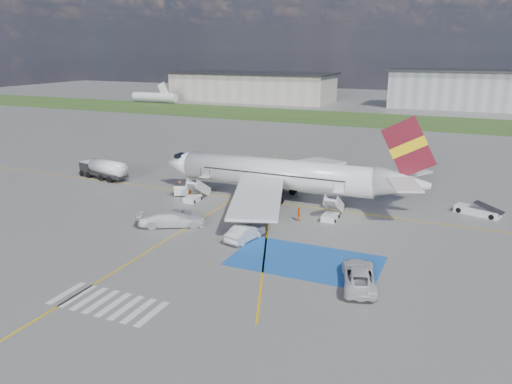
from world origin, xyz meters
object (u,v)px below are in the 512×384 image
at_px(car_silver_a, 178,215).
at_px(gpu_cart, 182,191).
at_px(airliner, 287,175).
at_px(van_white_b, 172,217).
at_px(van_white_a, 359,273).
at_px(fuel_tanker, 104,171).
at_px(belt_loader, 478,211).
at_px(car_silver_b, 245,233).

bearing_deg(car_silver_a, gpu_cart, -65.55).
height_order(airliner, van_white_b, airliner).
xyz_separation_m(gpu_cart, car_silver_a, (5.00, -8.96, 0.03)).
xyz_separation_m(airliner, van_white_a, (14.14, -20.79, -2.32)).
xyz_separation_m(fuel_tanker, gpu_cart, (15.78, -3.13, -0.55)).
distance_m(airliner, belt_loader, 23.71).
distance_m(fuel_tanker, van_white_a, 47.92).
height_order(airliner, fuel_tanker, airliner).
distance_m(car_silver_b, van_white_b, 9.27).
bearing_deg(airliner, car_silver_b, -86.09).
bearing_deg(van_white_b, airliner, -56.87).
bearing_deg(airliner, fuel_tanker, -178.18).
distance_m(airliner, car_silver_b, 15.70).
distance_m(belt_loader, car_silver_b, 29.07).
relative_size(airliner, car_silver_a, 8.44).
bearing_deg(airliner, belt_loader, 7.98).
xyz_separation_m(car_silver_a, car_silver_b, (9.75, -2.43, 0.09)).
bearing_deg(belt_loader, van_white_b, -130.32).
xyz_separation_m(car_silver_b, van_white_a, (13.08, -5.34, 0.23)).
height_order(fuel_tanker, van_white_b, fuel_tanker).
height_order(gpu_cart, car_silver_b, car_silver_b).
relative_size(fuel_tanker, car_silver_a, 2.09).
bearing_deg(gpu_cart, van_white_a, -54.71).
distance_m(car_silver_b, van_white_a, 14.13).
xyz_separation_m(gpu_cart, belt_loader, (36.99, 7.33, -0.30)).
relative_size(belt_loader, car_silver_a, 1.31).
height_order(fuel_tanker, gpu_cart, fuel_tanker).
bearing_deg(car_silver_b, fuel_tanker, -13.70).
height_order(gpu_cart, van_white_a, van_white_a).
height_order(car_silver_b, van_white_a, van_white_a).
xyz_separation_m(belt_loader, van_white_b, (-31.49, -18.16, 0.70)).
xyz_separation_m(airliner, fuel_tanker, (-29.48, -0.94, -2.12)).
bearing_deg(belt_loader, fuel_tanker, -155.73).
height_order(belt_loader, van_white_a, van_white_a).
relative_size(car_silver_a, van_white_b, 0.77).
bearing_deg(belt_loader, car_silver_b, -120.20).
xyz_separation_m(van_white_a, van_white_b, (-22.33, 5.90, 0.05)).
bearing_deg(car_silver_b, airliner, -74.36).
xyz_separation_m(belt_loader, car_silver_b, (-22.24, -18.72, 0.42)).
bearing_deg(fuel_tanker, airliner, 13.32).
bearing_deg(airliner, gpu_cart, -163.48).
bearing_deg(car_silver_a, airliner, -128.46).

